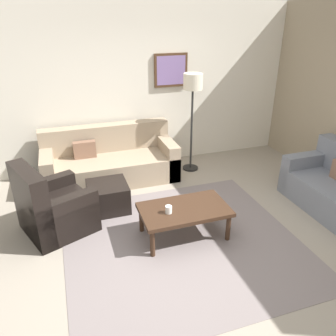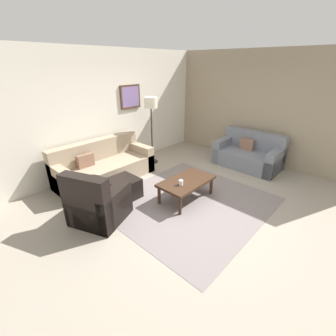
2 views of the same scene
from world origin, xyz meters
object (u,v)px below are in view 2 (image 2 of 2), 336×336
Objects in this scene: cup at (181,183)px; framed_artwork at (130,97)px; lamp_standing at (151,110)px; couch_loveseat at (249,155)px; couch_main at (103,167)px; armchair_leather at (97,206)px; coffee_table at (186,182)px; ottoman at (123,188)px.

framed_artwork is (0.85, 2.42, 1.23)m from cup.
couch_loveseat is at bearing -52.12° from lamp_standing.
cup is 2.85m from framed_artwork.
couch_main and couch_loveseat have the same top height.
armchair_leather is 1.74× the size of framed_artwork.
coffee_table is at bearing -114.37° from lamp_standing.
couch_loveseat is 3.38m from framed_artwork.
framed_artwork is at bearing 75.07° from coffee_table.
armchair_leather is 3.13m from framed_artwork.
framed_artwork is at bearing 70.57° from cup.
ottoman is (-3.19, 1.10, -0.10)m from couch_loveseat.
couch_main is 23.19× the size of cup.
ottoman is at bearing 120.76° from cup.
lamp_standing is at bearing 127.88° from couch_loveseat.
couch_loveseat is 2.64× the size of framed_artwork.
lamp_standing is (1.45, -0.11, 1.11)m from couch_main.
couch_main reaches higher than coffee_table.
couch_loveseat reaches higher than coffee_table.
lamp_standing is (0.83, 1.84, 1.05)m from coffee_table.
lamp_standing is (1.05, 1.88, 0.95)m from cup.
couch_loveseat is 2.39m from coffee_table.
couch_main is at bearing 79.11° from ottoman.
lamp_standing is at bearing -4.52° from couch_main.
cup is at bearing -109.43° from framed_artwork.
couch_main is 3.67m from couch_loveseat.
couch_main is 1.03m from ottoman.
couch_loveseat is 1.44× the size of coffee_table.
couch_main is at bearing 101.17° from cup.
couch_main is at bearing 175.48° from lamp_standing.
couch_loveseat is at bearing -11.25° from armchair_leather.
cup is at bearing -119.22° from lamp_standing.
cup is (0.59, -0.99, 0.26)m from ottoman.
armchair_leather reaches higher than couch_loveseat.
framed_artwork reaches higher than cup.
coffee_table is at bearing -21.93° from armchair_leather.
couch_loveseat is at bearing -3.69° from coffee_table.
lamp_standing reaches higher than couch_loveseat.
armchair_leather is 2.91m from lamp_standing.
framed_artwork reaches higher than ottoman.
armchair_leather is (-3.96, 0.79, 0.01)m from couch_loveseat.
couch_main reaches higher than cup.
coffee_table is 2.28m from lamp_standing.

